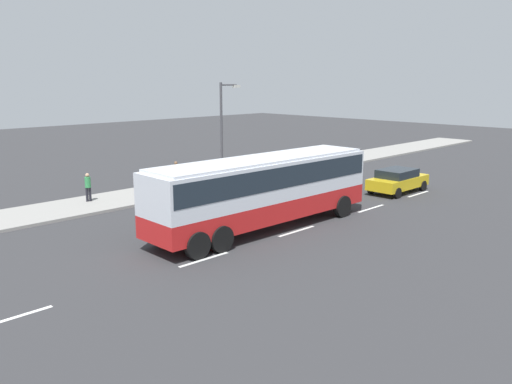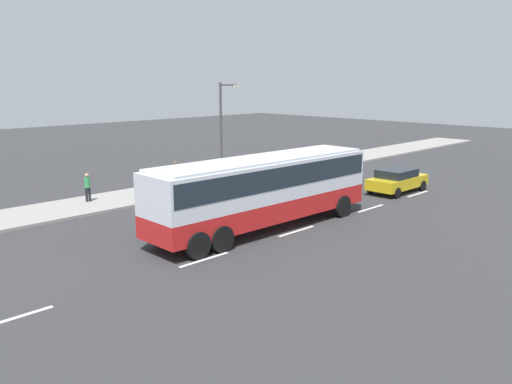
% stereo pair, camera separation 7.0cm
% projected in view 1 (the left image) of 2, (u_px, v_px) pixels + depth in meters
% --- Properties ---
extents(ground_plane, '(120.00, 120.00, 0.00)m').
position_uv_depth(ground_plane, '(274.00, 219.00, 25.93)').
color(ground_plane, '#333335').
extents(sidewalk_curb, '(80.00, 4.00, 0.15)m').
position_uv_depth(sidewalk_curb, '(168.00, 191.00, 32.23)').
color(sidewalk_curb, gray).
rests_on(sidewalk_curb, ground_plane).
extents(lane_centreline, '(31.72, 0.16, 0.01)m').
position_uv_depth(lane_centreline, '(248.00, 246.00, 21.74)').
color(lane_centreline, white).
rests_on(lane_centreline, ground_plane).
extents(coach_bus, '(12.03, 2.92, 3.35)m').
position_uv_depth(coach_bus, '(264.00, 185.00, 23.86)').
color(coach_bus, red).
rests_on(coach_bus, ground_plane).
extents(car_yellow_taxi, '(4.36, 1.99, 1.46)m').
position_uv_depth(car_yellow_taxi, '(398.00, 180.00, 31.98)').
color(car_yellow_taxi, gold).
rests_on(car_yellow_taxi, ground_plane).
extents(pedestrian_near_curb, '(0.32, 0.32, 1.63)m').
position_uv_depth(pedestrian_near_curb, '(176.00, 172.00, 32.94)').
color(pedestrian_near_curb, '#38334C').
rests_on(pedestrian_near_curb, sidewalk_curb).
extents(pedestrian_at_crossing, '(0.32, 0.32, 1.60)m').
position_uv_depth(pedestrian_at_crossing, '(88.00, 185.00, 28.93)').
color(pedestrian_at_crossing, black).
rests_on(pedestrian_at_crossing, sidewalk_curb).
extents(street_lamp, '(1.63, 0.24, 6.50)m').
position_uv_depth(street_lamp, '(223.00, 127.00, 32.74)').
color(street_lamp, '#47474C').
rests_on(street_lamp, sidewalk_curb).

